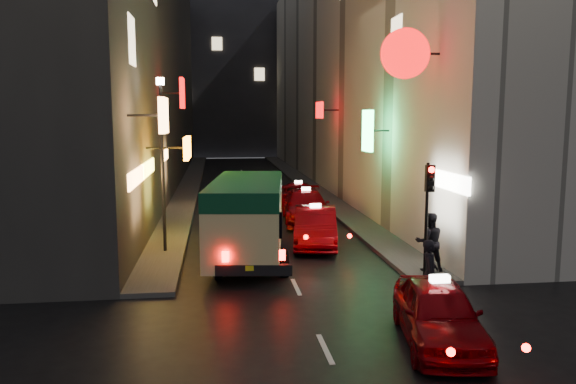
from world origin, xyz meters
name	(u,v)px	position (x,y,z in m)	size (l,w,h in m)	color
building_left	(133,59)	(-8.00, 33.99, 9.00)	(7.68, 52.00, 18.00)	#353330
building_right	(355,62)	(8.00, 34.00, 9.00)	(7.96, 52.14, 18.00)	beige
building_far	(233,69)	(0.00, 66.00, 11.00)	(30.00, 10.00, 22.00)	#36363B
sidewalk_left	(190,184)	(-4.25, 34.00, 0.07)	(1.50, 52.00, 0.15)	#494744
sidewalk_right	(304,182)	(4.25, 34.00, 0.07)	(1.50, 52.00, 0.15)	#494744
minibus	(247,210)	(-1.26, 11.71, 1.80)	(3.12, 6.87, 2.85)	#CEC581
taxi_near	(439,308)	(2.55, 4.00, 0.81)	(2.92, 5.39, 1.80)	#710107
taxi_second	(315,224)	(1.50, 13.74, 0.87)	(3.12, 5.77, 1.91)	#710107
taxi_third	(306,204)	(1.90, 18.54, 0.89)	(2.66, 5.74, 1.95)	#710107
taxi_far	(298,193)	(2.29, 23.67, 0.73)	(2.44, 4.79, 1.63)	#710107
pedestrian_crossing	(430,268)	(3.30, 6.44, 1.02)	(0.67, 0.43, 2.04)	black
pedestrian_sidewalk	(430,238)	(4.37, 9.22, 1.21)	(0.80, 0.50, 2.11)	black
traffic_light	(429,195)	(4.00, 8.47, 2.69)	(0.26, 0.43, 3.50)	black
lamp_post	(162,153)	(-4.20, 13.00, 3.72)	(0.28, 0.28, 6.22)	black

